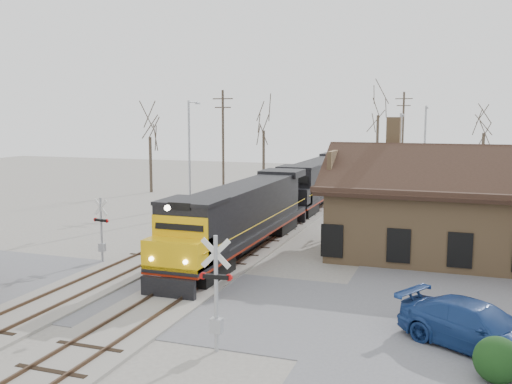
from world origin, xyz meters
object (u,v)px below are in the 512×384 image
parked_car (477,327)px  depot (460,215)px  locomotive_lead (240,217)px  locomotive_trailing (316,182)px

parked_car → depot: bearing=32.0°
locomotive_lead → parked_car: size_ratio=3.36×
depot → locomotive_lead: depot is taller
locomotive_lead → locomotive_trailing: locomotive_lead is taller
locomotive_trailing → parked_car: locomotive_trailing is taller
depot → locomotive_lead: 12.51m
locomotive_lead → parked_car: (12.55, -9.98, -1.37)m
locomotive_trailing → parked_car: 31.56m
depot → locomotive_lead: bearing=-163.4°
locomotive_trailing → parked_car: bearing=-66.6°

